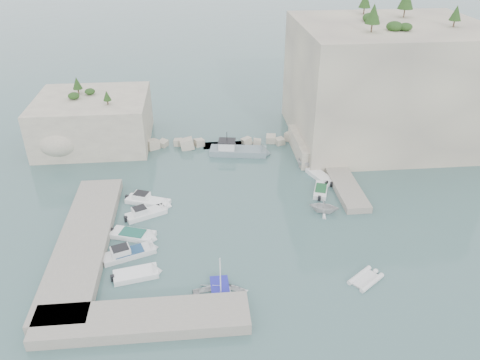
{
  "coord_description": "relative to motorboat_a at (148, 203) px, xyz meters",
  "views": [
    {
      "loc": [
        -4.53,
        -41.39,
        30.18
      ],
      "look_at": [
        0.0,
        6.0,
        3.0
      ],
      "focal_mm": 35.0,
      "sensor_mm": 36.0,
      "label": 1
    }
  ],
  "objects": [
    {
      "name": "motorboat_a",
      "position": [
        0.0,
        0.0,
        0.0
      ],
      "size": [
        6.04,
        3.73,
        1.4
      ],
      "primitive_type": null,
      "rotation": [
        0.0,
        0.0,
        -0.37
      ],
      "color": "white",
      "rests_on": "ground"
    },
    {
      "name": "quay_west",
      "position": [
        -6.0,
        -7.68,
        0.55
      ],
      "size": [
        5.0,
        24.0,
        1.1
      ],
      "primitive_type": "cube",
      "color": "#9E9689",
      "rests_on": "ground"
    },
    {
      "name": "motorboat_b",
      "position": [
        -0.01,
        -2.65,
        0.0
      ],
      "size": [
        5.28,
        3.59,
        1.4
      ],
      "primitive_type": null,
      "rotation": [
        0.0,
        0.0,
        0.43
      ],
      "color": "white",
      "rests_on": "ground"
    },
    {
      "name": "work_boat",
      "position": [
        11.97,
        12.16,
        0.0
      ],
      "size": [
        9.18,
        3.99,
        2.2
      ],
      "primitive_type": null,
      "rotation": [
        0.0,
        0.0,
        -0.16
      ],
      "color": "slate",
      "rests_on": "ground"
    },
    {
      "name": "quay_south",
      "position": [
        1.0,
        -19.18,
        0.55
      ],
      "size": [
        18.0,
        4.0,
        1.1
      ],
      "primitive_type": "cube",
      "color": "#9E9689",
      "rests_on": "ground"
    },
    {
      "name": "motorboat_d",
      "position": [
        -1.17,
        -9.82,
        0.0
      ],
      "size": [
        6.02,
        3.61,
        1.4
      ],
      "primitive_type": null,
      "rotation": [
        0.0,
        0.0,
        0.35
      ],
      "color": "silver",
      "rests_on": "ground"
    },
    {
      "name": "tender_east_c",
      "position": [
        22.03,
        4.01,
        0.0
      ],
      "size": [
        3.43,
        5.39,
        0.7
      ],
      "primitive_type": null,
      "rotation": [
        0.0,
        0.0,
        1.95
      ],
      "color": "white",
      "rests_on": "ground"
    },
    {
      "name": "cliff_terrace",
      "position": [
        24.0,
        11.32,
        1.25
      ],
      "size": [
        8.0,
        10.0,
        2.5
      ],
      "primitive_type": "cube",
      "color": "beige",
      "rests_on": "ground"
    },
    {
      "name": "motorboat_e",
      "position": [
        -0.18,
        -13.04,
        0.0
      ],
      "size": [
        4.84,
        2.73,
        0.7
      ],
      "primitive_type": null,
      "rotation": [
        0.0,
        0.0,
        0.2
      ],
      "color": "white",
      "rests_on": "ground"
    },
    {
      "name": "outcrop_west",
      "position": [
        -9.0,
        18.32,
        3.5
      ],
      "size": [
        16.0,
        14.0,
        7.0
      ],
      "primitive_type": "cube",
      "color": "beige",
      "rests_on": "ground"
    },
    {
      "name": "motorboat_c",
      "position": [
        -1.1,
        -6.61,
        0.0
      ],
      "size": [
        5.49,
        3.44,
        0.7
      ],
      "primitive_type": null,
      "rotation": [
        0.0,
        0.0,
        -0.33
      ],
      "color": "white",
      "rests_on": "ground"
    },
    {
      "name": "breakwater",
      "position": [
        10.0,
        15.32,
        0.7
      ],
      "size": [
        28.0,
        3.0,
        1.4
      ],
      "primitive_type": "cube",
      "color": "beige",
      "rests_on": "ground"
    },
    {
      "name": "tender_east_a",
      "position": [
        20.45,
        -3.86,
        0.0
      ],
      "size": [
        4.18,
        3.89,
        1.8
      ],
      "primitive_type": "imported",
      "rotation": [
        0.0,
        0.0,
        1.24
      ],
      "color": "silver",
      "rests_on": "ground"
    },
    {
      "name": "rowboat_mast",
      "position": [
        7.74,
        -16.6,
        2.62
      ],
      "size": [
        0.1,
        0.1,
        4.2
      ],
      "primitive_type": "cylinder",
      "color": "white",
      "rests_on": "rowboat"
    },
    {
      "name": "tender_east_d",
      "position": [
        21.72,
        6.97,
        0.0
      ],
      "size": [
        4.55,
        2.01,
        1.71
      ],
      "primitive_type": "imported",
      "rotation": [
        0.0,
        0.0,
        1.49
      ],
      "color": "silver",
      "rests_on": "ground"
    },
    {
      "name": "vegetation",
      "position": [
        28.83,
        17.72,
        17.93
      ],
      "size": [
        53.48,
        13.88,
        13.4
      ],
      "color": "#1E4219",
      "rests_on": "ground"
    },
    {
      "name": "ground",
      "position": [
        11.0,
        -6.68,
        0.0
      ],
      "size": [
        400.0,
        400.0,
        0.0
      ],
      "primitive_type": "plane",
      "color": "#436564",
      "rests_on": "ground"
    },
    {
      "name": "cliff_east",
      "position": [
        34.0,
        16.32,
        8.5
      ],
      "size": [
        26.0,
        22.0,
        17.0
      ],
      "primitive_type": "cube",
      "color": "beige",
      "rests_on": "ground"
    },
    {
      "name": "inflatable_dinghy",
      "position": [
        21.49,
        -15.69,
        0.0
      ],
      "size": [
        3.99,
        3.61,
        0.44
      ],
      "primitive_type": null,
      "rotation": [
        0.0,
        0.0,
        0.64
      ],
      "color": "silver",
      "rests_on": "ground"
    },
    {
      "name": "rowboat",
      "position": [
        7.74,
        -16.6,
        0.0
      ],
      "size": [
        5.16,
        3.77,
        1.04
      ],
      "primitive_type": "imported",
      "rotation": [
        0.0,
        0.0,
        1.6
      ],
      "color": "white",
      "rests_on": "ground"
    },
    {
      "name": "tender_east_b",
      "position": [
        21.23,
        0.59,
        0.0
      ],
      "size": [
        2.92,
        4.77,
        0.7
      ],
      "primitive_type": null,
      "rotation": [
        0.0,
        0.0,
        1.24
      ],
      "color": "silver",
      "rests_on": "ground"
    },
    {
      "name": "ledge_east",
      "position": [
        24.5,
        3.32,
        0.4
      ],
      "size": [
        3.0,
        16.0,
        0.8
      ],
      "primitive_type": "cube",
      "color": "#9E9689",
      "rests_on": "ground"
    }
  ]
}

